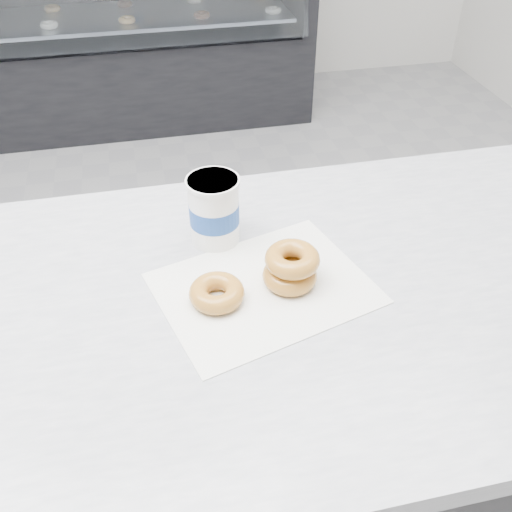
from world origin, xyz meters
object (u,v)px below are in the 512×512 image
Objects in this scene: donut_single at (217,293)px; coffee_cup at (214,210)px; display_case at (93,34)px; counter at (94,482)px; donut_stack at (291,267)px.

coffee_cup reaches higher than donut_single.
display_case is 2.61m from coffee_cup.
display_case is 18.75× the size of coffee_cup.
counter is 0.62m from coffee_cup.
display_case is 23.58× the size of donut_stack.
display_case reaches higher than coffee_cup.
display_case is 26.42× the size of donut_single.
donut_single is at bearing 1.22° from counter.
counter is 33.69× the size of donut_single.
coffee_cup is at bearing -83.28° from display_case.
display_case reaches higher than counter.
display_case is at bearing 90.00° from counter.
donut_stack is (0.40, -2.70, 0.44)m from display_case.
display_case is at bearing 98.52° from donut_stack.
donut_stack is at bearing -36.58° from coffee_cup.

